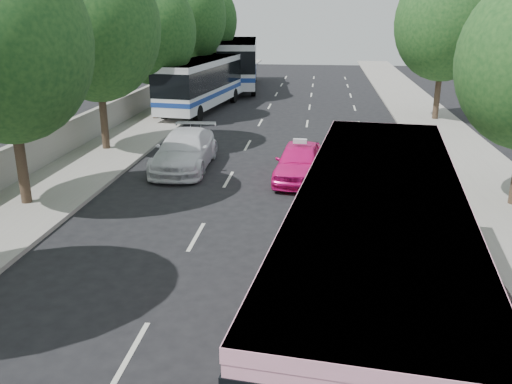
# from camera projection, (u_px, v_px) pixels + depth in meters

# --- Properties ---
(ground) EXTENTS (120.00, 120.00, 0.00)m
(ground) POSITION_uv_depth(u_px,v_px,m) (238.00, 308.00, 12.73)
(ground) COLOR black
(ground) RESTS_ON ground
(sidewalk_left) EXTENTS (4.00, 90.00, 0.15)m
(sidewalk_left) POSITION_uv_depth(u_px,v_px,m) (148.00, 125.00, 32.48)
(sidewalk_left) COLOR #9E998E
(sidewalk_left) RESTS_ON ground
(sidewalk_right) EXTENTS (4.00, 90.00, 0.12)m
(sidewalk_right) POSITION_uv_depth(u_px,v_px,m) (439.00, 133.00, 30.58)
(sidewalk_right) COLOR #9E998E
(sidewalk_right) RESTS_ON ground
(low_wall) EXTENTS (0.30, 90.00, 1.50)m
(low_wall) POSITION_uv_depth(u_px,v_px,m) (118.00, 111.00, 32.41)
(low_wall) COLOR #9E998E
(low_wall) RESTS_ON sidewalk_left
(tree_left_b) EXTENTS (5.70, 5.70, 8.88)m
(tree_left_b) POSITION_uv_depth(u_px,v_px,m) (5.00, 37.00, 17.40)
(tree_left_b) COLOR #38281E
(tree_left_b) RESTS_ON ground
(tree_left_c) EXTENTS (6.00, 6.00, 9.35)m
(tree_left_c) POSITION_uv_depth(u_px,v_px,m) (96.00, 22.00, 24.86)
(tree_left_c) COLOR #38281E
(tree_left_c) RESTS_ON ground
(tree_left_d) EXTENTS (5.52, 5.52, 8.60)m
(tree_left_d) POSITION_uv_depth(u_px,v_px,m) (151.00, 28.00, 32.53)
(tree_left_d) COLOR #38281E
(tree_left_d) RESTS_ON ground
(tree_left_e) EXTENTS (6.30, 6.30, 9.82)m
(tree_left_e) POSITION_uv_depth(u_px,v_px,m) (184.00, 13.00, 39.79)
(tree_left_e) COLOR #38281E
(tree_left_e) RESTS_ON ground
(tree_left_f) EXTENTS (5.88, 5.88, 9.16)m
(tree_left_f) POSITION_uv_depth(u_px,v_px,m) (205.00, 18.00, 47.48)
(tree_left_f) COLOR #38281E
(tree_left_f) RESTS_ON ground
(tree_right_far) EXTENTS (6.00, 6.00, 9.35)m
(tree_right_far) POSITION_uv_depth(u_px,v_px,m) (447.00, 19.00, 32.29)
(tree_right_far) COLOR #38281E
(tree_right_far) RESTS_ON ground
(pink_bus) EXTENTS (4.13, 11.60, 3.62)m
(pink_bus) POSITION_uv_depth(u_px,v_px,m) (376.00, 249.00, 10.45)
(pink_bus) COLOR #F9A1BE
(pink_bus) RESTS_ON ground
(pink_taxi) EXTENTS (2.15, 4.63, 1.54)m
(pink_taxi) POSITION_uv_depth(u_px,v_px,m) (300.00, 162.00, 22.08)
(pink_taxi) COLOR #F31586
(pink_taxi) RESTS_ON ground
(white_pickup) EXTENTS (2.42, 5.63, 1.62)m
(white_pickup) POSITION_uv_depth(u_px,v_px,m) (185.00, 150.00, 23.71)
(white_pickup) COLOR white
(white_pickup) RESTS_ON ground
(tour_coach_front) EXTENTS (4.05, 11.87, 3.48)m
(tour_coach_front) POSITION_uv_depth(u_px,v_px,m) (203.00, 80.00, 37.10)
(tour_coach_front) COLOR white
(tour_coach_front) RESTS_ON ground
(tour_coach_rear) EXTENTS (4.51, 14.04, 4.13)m
(tour_coach_rear) POSITION_uv_depth(u_px,v_px,m) (239.00, 60.00, 47.80)
(tour_coach_rear) COLOR white
(tour_coach_rear) RESTS_ON ground
(taxi_roof_sign) EXTENTS (0.56, 0.22, 0.18)m
(taxi_roof_sign) POSITION_uv_depth(u_px,v_px,m) (300.00, 141.00, 21.81)
(taxi_roof_sign) COLOR silver
(taxi_roof_sign) RESTS_ON pink_taxi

